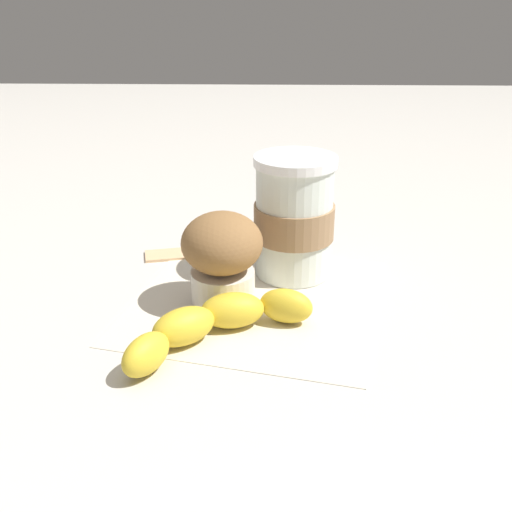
# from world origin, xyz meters

# --- Properties ---
(ground_plane) EXTENTS (3.00, 3.00, 0.00)m
(ground_plane) POSITION_xyz_m (0.00, 0.00, 0.00)
(ground_plane) COLOR beige
(paper_napkin) EXTENTS (0.31, 0.31, 0.00)m
(paper_napkin) POSITION_xyz_m (0.00, 0.00, 0.00)
(paper_napkin) COLOR beige
(paper_napkin) RESTS_ON ground_plane
(coffee_cup) EXTENTS (0.09, 0.09, 0.14)m
(coffee_cup) POSITION_xyz_m (-0.07, 0.04, 0.07)
(coffee_cup) COLOR silver
(coffee_cup) RESTS_ON paper_napkin
(muffin) EXTENTS (0.08, 0.08, 0.10)m
(muffin) POSITION_xyz_m (0.01, -0.03, 0.06)
(muffin) COLOR white
(muffin) RESTS_ON paper_napkin
(banana) EXTENTS (0.14, 0.18, 0.04)m
(banana) POSITION_xyz_m (0.08, -0.04, 0.02)
(banana) COLOR gold
(banana) RESTS_ON paper_napkin
(sugar_packet) EXTENTS (0.04, 0.06, 0.01)m
(sugar_packet) POSITION_xyz_m (-0.11, -0.12, 0.00)
(sugar_packet) COLOR #E0B27F
(sugar_packet) RESTS_ON ground_plane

